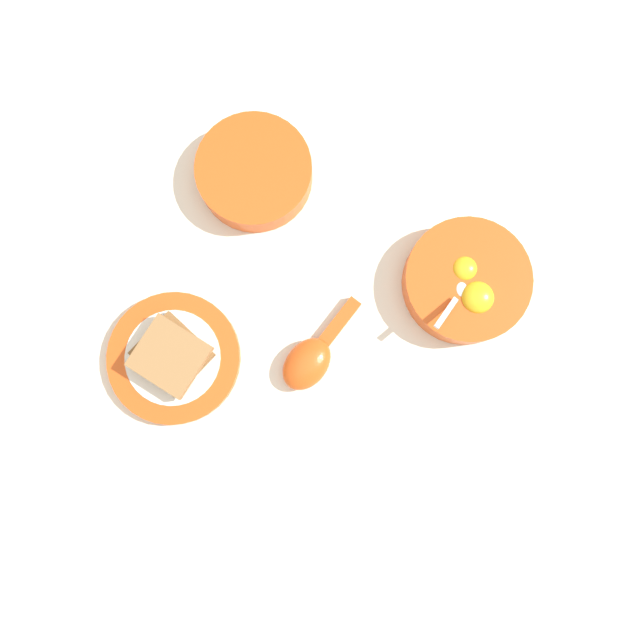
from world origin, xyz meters
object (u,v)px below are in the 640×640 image
egg_bowl (467,283)px  congee_bowl (254,172)px  soup_spoon (311,359)px  toast_sandwich (171,355)px  toast_plate (174,358)px

egg_bowl → congee_bowl: (-0.20, -0.25, -0.00)m
soup_spoon → congee_bowl: 0.26m
egg_bowl → toast_sandwich: egg_bowl is taller
egg_bowl → soup_spoon: egg_bowl is taller
toast_plate → toast_sandwich: 0.02m
egg_bowl → toast_sandwich: 0.40m
soup_spoon → congee_bowl: congee_bowl is taller
toast_sandwich → soup_spoon: size_ratio=0.89×
congee_bowl → soup_spoon: bearing=7.4°
toast_sandwich → congee_bowl: size_ratio=0.74×
toast_sandwich → soup_spoon: (0.03, 0.18, -0.02)m
congee_bowl → egg_bowl: bearing=52.3°
toast_plate → toast_sandwich: toast_sandwich is taller
egg_bowl → soup_spoon: (0.06, -0.22, -0.01)m
egg_bowl → soup_spoon: size_ratio=1.26×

